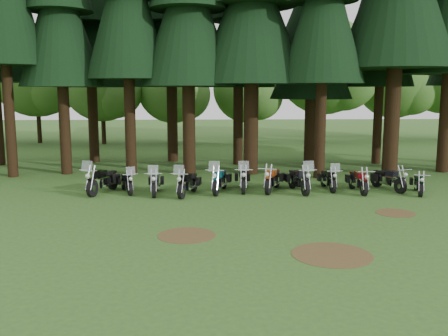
{
  "coord_description": "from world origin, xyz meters",
  "views": [
    {
      "loc": [
        -2.48,
        -16.86,
        4.41
      ],
      "look_at": [
        -1.55,
        5.0,
        1.0
      ],
      "focal_mm": 40.0,
      "sensor_mm": 36.0,
      "label": 1
    }
  ],
  "objects_px": {
    "motorcycle_2": "(155,183)",
    "motorcycle_10": "(388,180)",
    "motorcycle_5": "(243,180)",
    "motorcycle_6": "(273,180)",
    "motorcycle_9": "(358,182)",
    "motorcycle_1": "(127,183)",
    "motorcycle_3": "(188,184)",
    "motorcycle_11": "(419,184)",
    "motorcycle_0": "(103,181)",
    "motorcycle_7": "(299,181)",
    "motorcycle_4": "(220,181)",
    "motorcycle_8": "(328,180)"
  },
  "relations": [
    {
      "from": "motorcycle_3",
      "to": "motorcycle_9",
      "type": "height_order",
      "value": "motorcycle_3"
    },
    {
      "from": "motorcycle_0",
      "to": "motorcycle_7",
      "type": "bearing_deg",
      "value": 18.23
    },
    {
      "from": "motorcycle_9",
      "to": "motorcycle_4",
      "type": "bearing_deg",
      "value": 176.76
    },
    {
      "from": "motorcycle_2",
      "to": "motorcycle_10",
      "type": "xyz_separation_m",
      "value": [
        10.3,
        0.41,
        -0.01
      ]
    },
    {
      "from": "motorcycle_0",
      "to": "motorcycle_4",
      "type": "height_order",
      "value": "motorcycle_0"
    },
    {
      "from": "motorcycle_4",
      "to": "motorcycle_8",
      "type": "xyz_separation_m",
      "value": [
        4.87,
        0.36,
        -0.06
      ]
    },
    {
      "from": "motorcycle_3",
      "to": "motorcycle_8",
      "type": "bearing_deg",
      "value": 25.73
    },
    {
      "from": "motorcycle_5",
      "to": "motorcycle_6",
      "type": "distance_m",
      "value": 1.32
    },
    {
      "from": "motorcycle_3",
      "to": "motorcycle_11",
      "type": "bearing_deg",
      "value": 16.73
    },
    {
      "from": "motorcycle_5",
      "to": "motorcycle_10",
      "type": "distance_m",
      "value": 6.49
    },
    {
      "from": "motorcycle_3",
      "to": "motorcycle_11",
      "type": "relative_size",
      "value": 1.17
    },
    {
      "from": "motorcycle_11",
      "to": "motorcycle_0",
      "type": "bearing_deg",
      "value": -166.4
    },
    {
      "from": "motorcycle_7",
      "to": "motorcycle_10",
      "type": "xyz_separation_m",
      "value": [
        4.07,
        0.27,
        -0.05
      ]
    },
    {
      "from": "motorcycle_3",
      "to": "motorcycle_7",
      "type": "bearing_deg",
      "value": 22.53
    },
    {
      "from": "motorcycle_8",
      "to": "motorcycle_10",
      "type": "bearing_deg",
      "value": -6.76
    },
    {
      "from": "motorcycle_1",
      "to": "motorcycle_4",
      "type": "xyz_separation_m",
      "value": [
        4.06,
        -0.08,
        0.08
      ]
    },
    {
      "from": "motorcycle_1",
      "to": "motorcycle_8",
      "type": "height_order",
      "value": "motorcycle_8"
    },
    {
      "from": "motorcycle_3",
      "to": "motorcycle_4",
      "type": "distance_m",
      "value": 1.5
    },
    {
      "from": "motorcycle_1",
      "to": "motorcycle_11",
      "type": "xyz_separation_m",
      "value": [
        12.61,
        -0.74,
        -0.01
      ]
    },
    {
      "from": "motorcycle_1",
      "to": "motorcycle_9",
      "type": "bearing_deg",
      "value": -21.21
    },
    {
      "from": "motorcycle_1",
      "to": "motorcycle_3",
      "type": "height_order",
      "value": "motorcycle_3"
    },
    {
      "from": "motorcycle_8",
      "to": "motorcycle_10",
      "type": "height_order",
      "value": "motorcycle_8"
    },
    {
      "from": "motorcycle_1",
      "to": "motorcycle_10",
      "type": "relative_size",
      "value": 0.92
    },
    {
      "from": "motorcycle_0",
      "to": "motorcycle_7",
      "type": "height_order",
      "value": "motorcycle_0"
    },
    {
      "from": "motorcycle_5",
      "to": "motorcycle_6",
      "type": "xyz_separation_m",
      "value": [
        1.32,
        -0.13,
        0.01
      ]
    },
    {
      "from": "motorcycle_1",
      "to": "motorcycle_2",
      "type": "height_order",
      "value": "motorcycle_2"
    },
    {
      "from": "motorcycle_0",
      "to": "motorcycle_6",
      "type": "distance_m",
      "value": 7.43
    },
    {
      "from": "motorcycle_2",
      "to": "motorcycle_3",
      "type": "xyz_separation_m",
      "value": [
        1.4,
        -0.3,
        0.02
      ]
    },
    {
      "from": "motorcycle_1",
      "to": "motorcycle_5",
      "type": "distance_m",
      "value": 5.09
    },
    {
      "from": "motorcycle_4",
      "to": "motorcycle_9",
      "type": "height_order",
      "value": "motorcycle_4"
    },
    {
      "from": "motorcycle_5",
      "to": "motorcycle_8",
      "type": "bearing_deg",
      "value": 3.57
    },
    {
      "from": "motorcycle_6",
      "to": "motorcycle_7",
      "type": "height_order",
      "value": "motorcycle_7"
    },
    {
      "from": "motorcycle_7",
      "to": "motorcycle_8",
      "type": "height_order",
      "value": "motorcycle_7"
    },
    {
      "from": "motorcycle_5",
      "to": "motorcycle_7",
      "type": "height_order",
      "value": "motorcycle_7"
    },
    {
      "from": "motorcycle_8",
      "to": "motorcycle_1",
      "type": "bearing_deg",
      "value": 179.82
    },
    {
      "from": "motorcycle_1",
      "to": "motorcycle_10",
      "type": "bearing_deg",
      "value": -19.08
    },
    {
      "from": "motorcycle_2",
      "to": "motorcycle_6",
      "type": "xyz_separation_m",
      "value": [
        5.13,
        0.45,
        0.03
      ]
    },
    {
      "from": "motorcycle_0",
      "to": "motorcycle_6",
      "type": "xyz_separation_m",
      "value": [
        7.43,
        0.14,
        -0.02
      ]
    },
    {
      "from": "motorcycle_0",
      "to": "motorcycle_11",
      "type": "distance_m",
      "value": 13.65
    },
    {
      "from": "motorcycle_9",
      "to": "motorcycle_11",
      "type": "height_order",
      "value": "motorcycle_9"
    },
    {
      "from": "motorcycle_4",
      "to": "motorcycle_3",
      "type": "bearing_deg",
      "value": -143.51
    },
    {
      "from": "motorcycle_2",
      "to": "motorcycle_6",
      "type": "height_order",
      "value": "motorcycle_2"
    },
    {
      "from": "motorcycle_0",
      "to": "motorcycle_11",
      "type": "xyz_separation_m",
      "value": [
        13.64,
        -0.7,
        -0.11
      ]
    },
    {
      "from": "motorcycle_2",
      "to": "motorcycle_8",
      "type": "bearing_deg",
      "value": 3.27
    },
    {
      "from": "motorcycle_3",
      "to": "motorcycle_4",
      "type": "height_order",
      "value": "motorcycle_4"
    },
    {
      "from": "motorcycle_8",
      "to": "motorcycle_11",
      "type": "distance_m",
      "value": 3.82
    },
    {
      "from": "motorcycle_0",
      "to": "motorcycle_10",
      "type": "height_order",
      "value": "motorcycle_0"
    },
    {
      "from": "motorcycle_2",
      "to": "motorcycle_9",
      "type": "height_order",
      "value": "motorcycle_2"
    },
    {
      "from": "motorcycle_9",
      "to": "motorcycle_1",
      "type": "bearing_deg",
      "value": 177.27
    },
    {
      "from": "motorcycle_1",
      "to": "motorcycle_10",
      "type": "xyz_separation_m",
      "value": [
        11.57,
        0.06,
        0.04
      ]
    }
  ]
}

